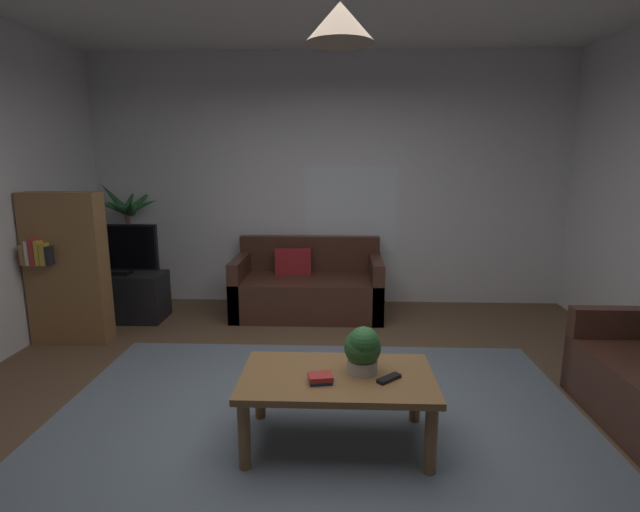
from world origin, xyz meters
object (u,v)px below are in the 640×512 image
(tv, at_px, (117,249))
(potted_palm_corner, at_px, (130,249))
(remote_on_table_0, at_px, (389,378))
(book_on_table_1, at_px, (321,377))
(pendant_lamp, at_px, (340,22))
(coffee_table, at_px, (337,385))
(book_on_table_0, at_px, (320,380))
(tv_stand, at_px, (122,296))
(bookshelf_corner, at_px, (66,268))
(potted_plant_on_table, at_px, (363,348))
(couch_under_window, at_px, (308,289))

(tv, distance_m, potted_palm_corner, 0.56)
(remote_on_table_0, bearing_deg, book_on_table_1, -125.80)
(book_on_table_1, bearing_deg, pendant_lamp, 46.91)
(coffee_table, height_order, book_on_table_0, book_on_table_0)
(remote_on_table_0, height_order, tv_stand, tv_stand)
(coffee_table, distance_m, book_on_table_0, 0.15)
(coffee_table, bearing_deg, remote_on_table_0, -11.37)
(bookshelf_corner, bearing_deg, tv_stand, 74.01)
(potted_plant_on_table, bearing_deg, tv, 139.07)
(tv, bearing_deg, book_on_table_1, -45.73)
(tv_stand, bearing_deg, pendant_lamp, -43.50)
(book_on_table_0, xyz_separation_m, tv_stand, (-2.21, 2.28, -0.20))
(book_on_table_0, xyz_separation_m, tv, (-2.21, 2.26, 0.32))
(bookshelf_corner, bearing_deg, remote_on_table_0, -29.83)
(book_on_table_0, bearing_deg, potted_plant_on_table, 27.69)
(coffee_table, xyz_separation_m, potted_plant_on_table, (0.15, 0.04, 0.22))
(tv_stand, bearing_deg, book_on_table_1, -46.00)
(book_on_table_0, relative_size, potted_plant_on_table, 0.45)
(couch_under_window, bearing_deg, potted_palm_corner, 173.41)
(book_on_table_1, relative_size, bookshelf_corner, 0.10)
(tv_stand, bearing_deg, coffee_table, -43.50)
(tv, distance_m, bookshelf_corner, 0.66)
(remote_on_table_0, relative_size, tv, 0.19)
(book_on_table_1, xyz_separation_m, pendant_lamp, (0.09, 0.10, 1.89))
(bookshelf_corner, relative_size, pendant_lamp, 2.34)
(coffee_table, distance_m, potted_plant_on_table, 0.27)
(tv_stand, bearing_deg, tv, -90.00)
(remote_on_table_0, distance_m, tv_stand, 3.44)
(couch_under_window, distance_m, book_on_table_1, 2.58)
(potted_plant_on_table, bearing_deg, coffee_table, -166.22)
(remote_on_table_0, height_order, potted_plant_on_table, potted_plant_on_table)
(book_on_table_1, xyz_separation_m, remote_on_table_0, (0.39, 0.04, -0.02))
(book_on_table_0, relative_size, book_on_table_1, 0.95)
(coffee_table, bearing_deg, tv_stand, 136.50)
(couch_under_window, xyz_separation_m, bookshelf_corner, (-2.15, -0.93, 0.43))
(coffee_table, distance_m, remote_on_table_0, 0.31)
(couch_under_window, bearing_deg, book_on_table_0, -84.65)
(couch_under_window, height_order, tv_stand, couch_under_window)
(book_on_table_0, bearing_deg, bookshelf_corner, 145.75)
(couch_under_window, relative_size, potted_plant_on_table, 5.54)
(book_on_table_1, height_order, bookshelf_corner, bookshelf_corner)
(book_on_table_0, distance_m, tv, 3.17)
(couch_under_window, xyz_separation_m, potted_plant_on_table, (0.48, -2.43, 0.32))
(coffee_table, height_order, tv, tv)
(couch_under_window, bearing_deg, remote_on_table_0, -75.95)
(couch_under_window, distance_m, coffee_table, 2.49)
(remote_on_table_0, relative_size, pendant_lamp, 0.27)
(book_on_table_1, bearing_deg, couch_under_window, 95.36)
(book_on_table_0, height_order, tv_stand, tv_stand)
(couch_under_window, bearing_deg, bookshelf_corner, -156.74)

